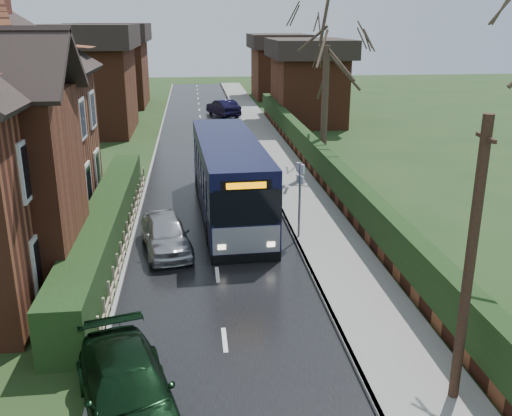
{
  "coord_description": "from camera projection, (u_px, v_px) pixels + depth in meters",
  "views": [
    {
      "loc": [
        -0.62,
        -14.94,
        7.9
      ],
      "look_at": [
        1.42,
        3.38,
        1.8
      ],
      "focal_mm": 40.0,
      "sensor_mm": 36.0,
      "label": 1
    }
  ],
  "objects": [
    {
      "name": "picket_fence",
      "position": [
        128.0,
        233.0,
        20.89
      ],
      "size": [
        0.1,
        16.0,
        0.9
      ],
      "primitive_type": null,
      "color": "tan",
      "rests_on": "ground"
    },
    {
      "name": "car_distant",
      "position": [
        223.0,
        108.0,
        48.99
      ],
      "size": [
        2.91,
        4.53,
        1.41
      ],
      "primitive_type": "imported",
      "rotation": [
        0.0,
        0.0,
        3.5
      ],
      "color": "black",
      "rests_on": "ground"
    },
    {
      "name": "car_green",
      "position": [
        128.0,
        391.0,
        11.71
      ],
      "size": [
        2.93,
        4.74,
        1.28
      ],
      "primitive_type": "imported",
      "rotation": [
        0.0,
        0.0,
        0.28
      ],
      "color": "black",
      "rests_on": "ground"
    },
    {
      "name": "kerb_right",
      "position": [
        275.0,
        198.0,
        26.38
      ],
      "size": [
        0.12,
        100.0,
        0.14
      ],
      "primitive_type": "cube",
      "color": "gray",
      "rests_on": "ground"
    },
    {
      "name": "car_silver",
      "position": [
        165.0,
        234.0,
        20.3
      ],
      "size": [
        2.21,
        4.09,
        1.32
      ],
      "primitive_type": "imported",
      "rotation": [
        0.0,
        0.0,
        0.17
      ],
      "color": "#B7B5BB",
      "rests_on": "ground"
    },
    {
      "name": "ground",
      "position": [
        221.0,
        304.0,
        16.65
      ],
      "size": [
        140.0,
        140.0,
        0.0
      ],
      "primitive_type": "plane",
      "color": "#2A3F1B",
      "rests_on": "ground"
    },
    {
      "name": "right_wall_hedge",
      "position": [
        334.0,
        176.0,
        26.37
      ],
      "size": [
        0.6,
        50.0,
        1.8
      ],
      "color": "#602D1B",
      "rests_on": "ground"
    },
    {
      "name": "telegraph_pole",
      "position": [
        469.0,
        268.0,
        11.44
      ],
      "size": [
        0.21,
        0.81,
        6.26
      ],
      "rotation": [
        0.0,
        0.0,
        -0.08
      ],
      "color": "black",
      "rests_on": "ground"
    },
    {
      "name": "front_hedge",
      "position": [
        106.0,
        225.0,
        20.7
      ],
      "size": [
        1.2,
        16.0,
        1.6
      ],
      "primitive_type": "cube",
      "color": "black",
      "rests_on": "ground"
    },
    {
      "name": "tree_right_far",
      "position": [
        327.0,
        36.0,
        29.23
      ],
      "size": [
        4.92,
        4.92,
        9.51
      ],
      "color": "#362A20",
      "rests_on": "ground"
    },
    {
      "name": "road",
      "position": [
        209.0,
        201.0,
        26.08
      ],
      "size": [
        6.0,
        100.0,
        0.02
      ],
      "primitive_type": "cube",
      "color": "black",
      "rests_on": "ground"
    },
    {
      "name": "kerb_left",
      "position": [
        142.0,
        202.0,
        25.75
      ],
      "size": [
        0.12,
        100.0,
        0.1
      ],
      "primitive_type": "cube",
      "color": "gray",
      "rests_on": "ground"
    },
    {
      "name": "pavement",
      "position": [
        301.0,
        197.0,
        26.5
      ],
      "size": [
        2.5,
        100.0,
        0.14
      ],
      "primitive_type": "cube",
      "color": "slate",
      "rests_on": "ground"
    },
    {
      "name": "bus",
      "position": [
        229.0,
        179.0,
        23.81
      ],
      "size": [
        2.87,
        10.66,
        3.21
      ],
      "rotation": [
        0.0,
        0.0,
        0.04
      ],
      "color": "black",
      "rests_on": "ground"
    },
    {
      "name": "bus_stop_sign",
      "position": [
        300.0,
        190.0,
        20.92
      ],
      "size": [
        0.24,
        0.44,
        3.0
      ],
      "rotation": [
        0.0,
        0.0,
        0.41
      ],
      "color": "slate",
      "rests_on": "ground"
    }
  ]
}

